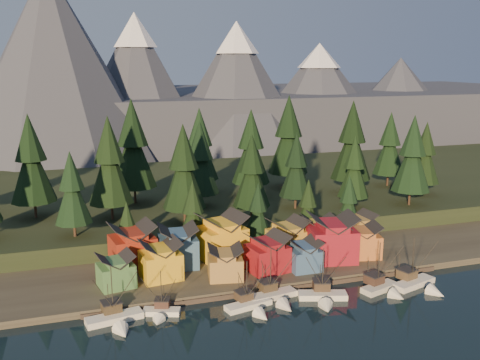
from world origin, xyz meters
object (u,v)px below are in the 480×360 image
object	(u,v)px
boat_0	(116,313)
boat_5	(384,282)
house_front_1	(161,259)
house_back_0	(132,245)
house_front_0	(116,270)
boat_1	(161,306)
boat_6	(419,278)
house_back_1	(178,245)
boat_4	(324,290)
boat_3	(275,291)
boat_2	(251,301)

from	to	relation	value
boat_0	boat_5	world-z (taller)	boat_0
house_front_1	house_back_0	xyz separation A→B (m)	(-5.05, 8.49, 0.97)
house_front_1	house_front_0	bearing A→B (deg)	-178.46
boat_1	boat_5	xyz separation A→B (m)	(47.15, -3.69, 0.40)
boat_6	house_front_1	size ratio (longest dim) A/B	1.34
house_back_1	boat_4	bearing A→B (deg)	-40.41
boat_1	boat_3	distance (m)	23.60
boat_2	boat_3	distance (m)	6.51
boat_2	boat_6	bearing A→B (deg)	-14.40
boat_5	house_back_0	xyz separation A→B (m)	(-49.59, 26.94, 4.57)
house_back_0	boat_6	bearing A→B (deg)	-34.44
house_front_1	house_back_1	bearing A→B (deg)	42.69
house_front_0	boat_3	bearing A→B (deg)	-34.67
boat_5	house_back_1	distance (m)	46.61
boat_3	house_back_0	world-z (taller)	house_back_0
boat_6	house_back_0	bearing A→B (deg)	137.93
house_back_1	boat_3	bearing A→B (deg)	-49.80
boat_0	house_back_1	xyz separation A→B (m)	(16.22, 21.34, 4.35)
boat_1	boat_4	size ratio (longest dim) A/B	0.82
boat_5	boat_4	bearing A→B (deg)	161.99
boat_2	boat_4	bearing A→B (deg)	-14.91
boat_6	house_front_0	xyz separation A→B (m)	(-62.80, 17.37, 3.00)
boat_1	boat_6	xyz separation A→B (m)	(55.67, -4.07, 0.30)
boat_1	house_back_0	size ratio (longest dim) A/B	0.90
boat_5	boat_6	world-z (taller)	boat_6
boat_6	house_front_0	world-z (taller)	boat_6
boat_0	boat_4	distance (m)	41.72
boat_4	house_back_0	bearing A→B (deg)	160.39
boat_2	house_front_0	distance (m)	29.71
boat_2	house_back_1	size ratio (longest dim) A/B	1.12
house_front_1	boat_4	bearing A→B (deg)	-37.93
boat_4	house_back_0	world-z (taller)	house_back_0
boat_4	house_front_1	xyz separation A→B (m)	(-30.48, 18.26, 3.74)
boat_4	house_front_1	world-z (taller)	boat_4
boat_4	boat_6	bearing A→B (deg)	15.90
boat_5	house_back_1	world-z (taller)	house_back_1
boat_0	boat_2	size ratio (longest dim) A/B	1.11
boat_6	house_front_1	world-z (taller)	boat_6
house_front_0	house_back_1	bearing A→B (deg)	16.04
house_back_0	house_back_1	distance (m)	10.43
boat_3	house_front_0	bearing A→B (deg)	147.12
boat_0	house_front_1	size ratio (longest dim) A/B	1.32
house_back_0	boat_1	bearing A→B (deg)	-93.27
house_back_1	boat_5	bearing A→B (deg)	-28.51
boat_4	house_back_1	world-z (taller)	house_back_1
boat_3	boat_1	bearing A→B (deg)	170.17
boat_5	house_front_1	distance (m)	48.35
boat_4	house_back_1	xyz separation A→B (m)	(-25.40, 24.24, 4.34)
house_front_0	house_back_0	size ratio (longest dim) A/B	0.77
boat_5	house_back_0	distance (m)	56.62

